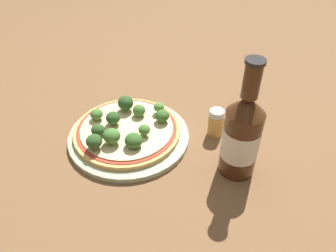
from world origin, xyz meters
name	(u,v)px	position (x,y,z in m)	size (l,w,h in m)	color
ground_plane	(123,138)	(0.00, 0.00, 0.00)	(3.00, 3.00, 0.00)	brown
plate	(129,136)	(0.01, 0.01, 0.01)	(0.26, 0.26, 0.01)	#A3B293
pizza	(127,130)	(0.01, 0.01, 0.02)	(0.23, 0.23, 0.01)	tan
broccoli_floret_0	(139,110)	(0.00, 0.06, 0.04)	(0.03, 0.03, 0.03)	#7A9E5B
broccoli_floret_1	(96,114)	(-0.06, -0.01, 0.04)	(0.03, 0.03, 0.02)	#7A9E5B
broccoli_floret_2	(126,103)	(-0.04, 0.05, 0.05)	(0.03, 0.03, 0.04)	#7A9E5B
broccoli_floret_3	(134,140)	(0.06, -0.03, 0.04)	(0.04, 0.04, 0.03)	#7A9E5B
broccoli_floret_4	(112,136)	(0.02, -0.04, 0.05)	(0.03, 0.03, 0.03)	#7A9E5B
broccoli_floret_5	(144,130)	(0.05, 0.01, 0.04)	(0.02, 0.02, 0.03)	#7A9E5B
broccoli_floret_6	(162,116)	(0.05, 0.07, 0.04)	(0.03, 0.03, 0.03)	#7A9E5B
broccoli_floret_7	(112,119)	(-0.02, 0.00, 0.04)	(0.03, 0.03, 0.03)	#7A9E5B
broccoli_floret_8	(98,130)	(-0.02, -0.04, 0.04)	(0.03, 0.03, 0.03)	#7A9E5B
broccoli_floret_9	(159,107)	(0.03, 0.09, 0.04)	(0.02, 0.02, 0.03)	#7A9E5B
broccoli_floret_10	(93,141)	(0.00, -0.08, 0.04)	(0.03, 0.03, 0.03)	#7A9E5B
beer_bottle	(242,135)	(0.24, 0.06, 0.09)	(0.07, 0.07, 0.24)	#472814
pepper_shaker	(216,123)	(0.15, 0.13, 0.03)	(0.03, 0.03, 0.06)	tan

